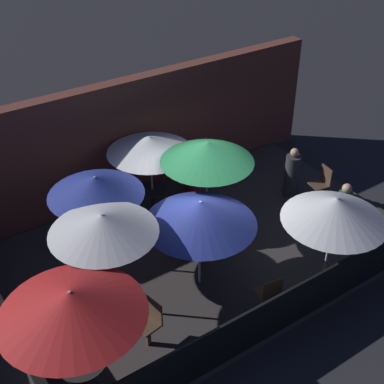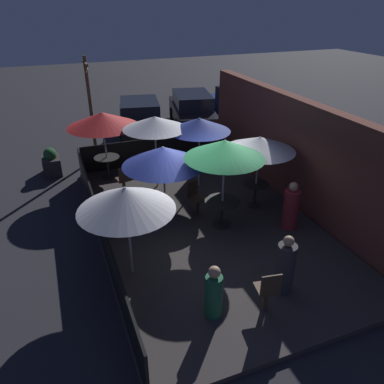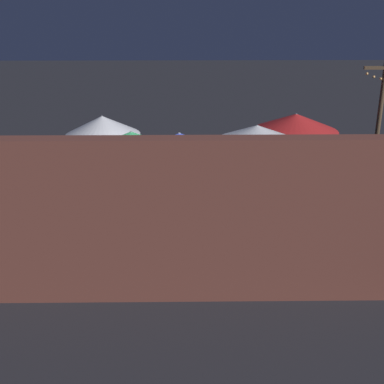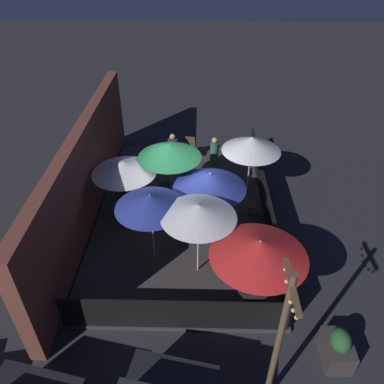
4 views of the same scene
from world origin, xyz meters
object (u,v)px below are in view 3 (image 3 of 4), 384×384
at_px(patio_umbrella_6, 257,133).
at_px(patio_chair_0, 173,204).
at_px(dining_table_0, 134,208).
at_px(patio_chair_2, 6,202).
at_px(patio_umbrella_0, 131,142).
at_px(patron_0, 91,239).
at_px(patio_umbrella_3, 243,152).
at_px(light_post, 379,122).
at_px(patron_2, 29,188).
at_px(patio_umbrella_4, 180,143).
at_px(patio_chair_1, 241,179).
at_px(patron_1, 14,210).
at_px(patio_umbrella_2, 156,173).
at_px(patio_chair_3, 160,173).
at_px(planter_box, 323,164).
at_px(patio_umbrella_1, 296,122).
at_px(patio_umbrella_5, 102,125).
at_px(dining_table_1, 292,174).
at_px(dining_table_2, 158,234).

distance_m(patio_umbrella_6, patio_chair_0, 2.59).
distance_m(dining_table_0, patio_chair_2, 3.14).
distance_m(patio_umbrella_0, patron_0, 2.36).
xyz_separation_m(patio_umbrella_3, light_post, (-3.83, -2.68, -0.03)).
bearing_deg(patron_2, light_post, 79.59).
relative_size(patio_umbrella_4, patio_chair_0, 2.40).
height_order(patio_umbrella_3, patron_0, patio_umbrella_3).
distance_m(patio_chair_1, patron_1, 5.76).
distance_m(patio_chair_1, light_post, 3.89).
bearing_deg(patio_umbrella_2, patio_chair_0, -99.12).
relative_size(patio_chair_1, light_post, 0.25).
distance_m(patio_umbrella_6, patio_chair_1, 1.92).
distance_m(patio_chair_3, planter_box, 5.07).
relative_size(patio_umbrella_1, patio_chair_0, 2.46).
bearing_deg(patio_umbrella_5, dining_table_0, 111.17).
distance_m(patio_umbrella_4, light_post, 5.33).
xyz_separation_m(patio_chair_0, patio_chair_2, (3.97, -0.12, 0.03)).
relative_size(patio_umbrella_0, patio_umbrella_4, 1.09).
bearing_deg(patron_2, dining_table_0, 46.04).
relative_size(patio_umbrella_3, patio_chair_1, 2.33).
bearing_deg(patron_1, patio_umbrella_6, -29.02).
distance_m(patio_chair_1, planter_box, 3.35).
height_order(patio_umbrella_1, dining_table_0, patio_umbrella_1).
relative_size(patio_umbrella_2, dining_table_1, 2.52).
bearing_deg(patio_umbrella_4, patio_umbrella_1, -160.92).
height_order(patio_umbrella_0, patio_chair_1, patio_umbrella_0).
bearing_deg(patio_umbrella_1, patio_chair_2, 13.78).
distance_m(patio_umbrella_0, patio_umbrella_1, 4.64).
relative_size(dining_table_1, patron_1, 0.63).
bearing_deg(patron_0, light_post, -16.24).
height_order(patio_umbrella_6, patio_chair_2, patio_umbrella_6).
bearing_deg(patio_umbrella_6, patio_chair_2, 3.82).
height_order(patio_umbrella_6, patron_2, patio_umbrella_6).
xyz_separation_m(patio_umbrella_6, patron_0, (3.60, 2.52, -1.50)).
relative_size(patio_umbrella_1, planter_box, 2.36).
xyz_separation_m(patio_umbrella_0, dining_table_2, (-0.60, 1.34, -1.59)).
xyz_separation_m(patio_umbrella_1, dining_table_2, (3.45, 3.61, -1.44)).
xyz_separation_m(dining_table_2, patio_chair_2, (3.69, -1.86, -0.03)).
bearing_deg(patron_2, patio_chair_2, -31.86).
relative_size(patio_umbrella_5, dining_table_2, 2.92).
height_order(dining_table_1, patio_chair_2, patio_chair_2).
height_order(patio_umbrella_3, patio_chair_3, patio_umbrella_3).
relative_size(patio_umbrella_6, planter_box, 2.40).
distance_m(patio_umbrella_6, patron_0, 4.64).
relative_size(patio_umbrella_2, patio_umbrella_5, 1.00).
relative_size(patio_umbrella_2, patron_2, 1.85).
distance_m(patio_chair_2, patron_0, 3.17).
relative_size(patio_umbrella_2, patio_chair_2, 2.20).
distance_m(patio_chair_2, planter_box, 9.13).
distance_m(patio_umbrella_1, light_post, 2.19).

